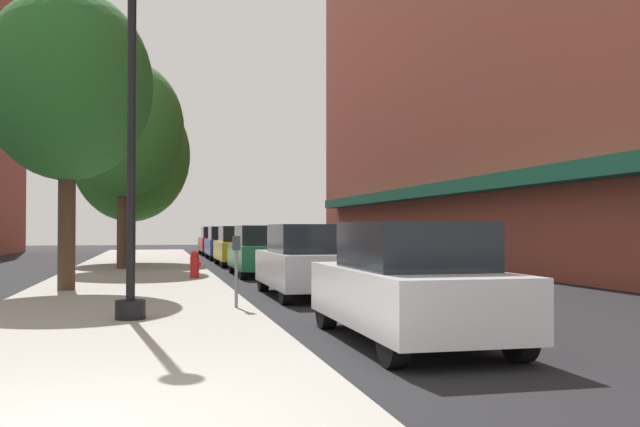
{
  "coord_description": "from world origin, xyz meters",
  "views": [
    {
      "loc": [
        0.62,
        -5.18,
        1.57
      ],
      "look_at": [
        7.07,
        22.64,
        2.17
      ],
      "focal_mm": 39.69,
      "sensor_mm": 36.0,
      "label": 1
    }
  ],
  "objects": [
    {
      "name": "tree_far",
      "position": [
        -0.57,
        21.2,
        5.19
      ],
      "size": [
        4.34,
        4.34,
        7.58
      ],
      "color": "#422D1E",
      "rests_on": "sidewalk_slab"
    },
    {
      "name": "parking_meter_near",
      "position": [
        2.05,
        7.79,
        0.95
      ],
      "size": [
        0.14,
        0.09,
        1.31
      ],
      "color": "slate",
      "rests_on": "sidewalk_slab"
    },
    {
      "name": "car_green",
      "position": [
        4.0,
        17.96,
        0.81
      ],
      "size": [
        1.8,
        4.3,
        1.66
      ],
      "rotation": [
        0.0,
        0.0,
        0.02
      ],
      "color": "black",
      "rests_on": "ground"
    },
    {
      "name": "car_white",
      "position": [
        4.0,
        3.96,
        0.81
      ],
      "size": [
        1.8,
        4.3,
        1.66
      ],
      "rotation": [
        0.0,
        0.0,
        -0.01
      ],
      "color": "black",
      "rests_on": "ground"
    },
    {
      "name": "building_right_brick",
      "position": [
        14.99,
        22.0,
        10.1
      ],
      "size": [
        6.8,
        40.0,
        20.24
      ],
      "color": "brown",
      "rests_on": "ground"
    },
    {
      "name": "car_yellow",
      "position": [
        4.0,
        24.36,
        0.81
      ],
      "size": [
        1.8,
        4.3,
        1.66
      ],
      "rotation": [
        0.0,
        0.0,
        -0.02
      ],
      "color": "black",
      "rests_on": "ground"
    },
    {
      "name": "tree_near",
      "position": [
        -0.44,
        25.8,
        4.68
      ],
      "size": [
        4.94,
        4.94,
        7.41
      ],
      "color": "#422D1E",
      "rests_on": "sidewalk_slab"
    },
    {
      "name": "car_red",
      "position": [
        4.0,
        36.35,
        0.81
      ],
      "size": [
        1.8,
        4.3,
        1.66
      ],
      "rotation": [
        0.0,
        0.0,
        -0.01
      ],
      "color": "black",
      "rests_on": "ground"
    },
    {
      "name": "fire_hydrant",
      "position": [
        1.72,
        15.79,
        0.52
      ],
      "size": [
        0.33,
        0.26,
        0.79
      ],
      "color": "red",
      "rests_on": "sidewalk_slab"
    },
    {
      "name": "car_blue",
      "position": [
        4.0,
        30.49,
        0.81
      ],
      "size": [
        1.8,
        4.3,
        1.66
      ],
      "rotation": [
        0.0,
        0.0,
        -0.0
      ],
      "color": "black",
      "rests_on": "ground"
    },
    {
      "name": "lamppost",
      "position": [
        0.22,
        6.52,
        3.2
      ],
      "size": [
        0.48,
        0.48,
        5.9
      ],
      "color": "black",
      "rests_on": "sidewalk_slab"
    },
    {
      "name": "sidewalk_slab",
      "position": [
        0.0,
        19.0,
        0.06
      ],
      "size": [
        4.8,
        50.0,
        0.12
      ],
      "primitive_type": "cube",
      "color": "gray",
      "rests_on": "ground"
    },
    {
      "name": "ground_plane",
      "position": [
        4.0,
        18.0,
        0.0
      ],
      "size": [
        90.0,
        90.0,
        0.0
      ],
      "primitive_type": "plane",
      "color": "black"
    },
    {
      "name": "car_silver",
      "position": [
        4.0,
        10.67,
        0.81
      ],
      "size": [
        1.8,
        4.3,
        1.66
      ],
      "rotation": [
        0.0,
        0.0,
        0.02
      ],
      "color": "black",
      "rests_on": "ground"
    },
    {
      "name": "tree_mid",
      "position": [
        -1.44,
        12.36,
        4.94
      ],
      "size": [
        3.94,
        3.94,
        7.11
      ],
      "color": "#422D1E",
      "rests_on": "sidewalk_slab"
    }
  ]
}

